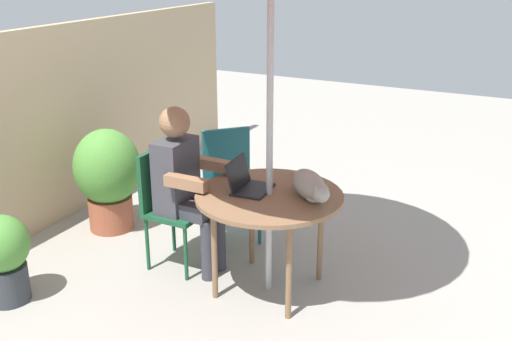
{
  "coord_description": "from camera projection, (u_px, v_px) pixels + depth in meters",
  "views": [
    {
      "loc": [
        -3.37,
        -1.62,
        2.26
      ],
      "look_at": [
        0.0,
        0.1,
        0.88
      ],
      "focal_mm": 42.2,
      "sensor_mm": 36.0,
      "label": 1
    }
  ],
  "objects": [
    {
      "name": "cat",
      "position": [
        310.0,
        186.0,
        3.95
      ],
      "size": [
        0.53,
        0.44,
        0.17
      ],
      "color": "gray",
      "rests_on": "patio_table"
    },
    {
      "name": "ground_plane",
      "position": [
        268.0,
        288.0,
        4.29
      ],
      "size": [
        14.0,
        14.0,
        0.0
      ],
      "primitive_type": "plane",
      "color": "gray"
    },
    {
      "name": "chair_occupied",
      "position": [
        168.0,
        198.0,
        4.46
      ],
      "size": [
        0.4,
        0.4,
        0.9
      ],
      "color": "#194C2D",
      "rests_on": "ground"
    },
    {
      "name": "laptop",
      "position": [
        245.0,
        181.0,
        4.08
      ],
      "size": [
        0.32,
        0.28,
        0.21
      ],
      "color": "black",
      "rests_on": "patio_table"
    },
    {
      "name": "potted_plant_by_chair",
      "position": [
        108.0,
        175.0,
        5.05
      ],
      "size": [
        0.56,
        0.56,
        0.88
      ],
      "color": "#9E5138",
      "rests_on": "ground"
    },
    {
      "name": "chair_empty",
      "position": [
        230.0,
        175.0,
        4.92
      ],
      "size": [
        0.57,
        0.57,
        0.9
      ],
      "color": "#1E606B",
      "rests_on": "ground"
    },
    {
      "name": "fence_back",
      "position": [
        30.0,
        134.0,
        4.93
      ],
      "size": [
        5.89,
        0.08,
        1.69
      ],
      "primitive_type": "cube",
      "color": "tan",
      "rests_on": "ground"
    },
    {
      "name": "potted_plant_near_fence",
      "position": [
        4.0,
        255.0,
        4.02
      ],
      "size": [
        0.36,
        0.36,
        0.63
      ],
      "color": "#33383D",
      "rests_on": "ground"
    },
    {
      "name": "patio_table",
      "position": [
        269.0,
        202.0,
        4.06
      ],
      "size": [
        1.0,
        1.0,
        0.73
      ],
      "color": "brown",
      "rests_on": "ground"
    },
    {
      "name": "person_seated",
      "position": [
        185.0,
        181.0,
        4.33
      ],
      "size": [
        0.48,
        0.48,
        1.24
      ],
      "color": "#3F3F47",
      "rests_on": "ground"
    }
  ]
}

